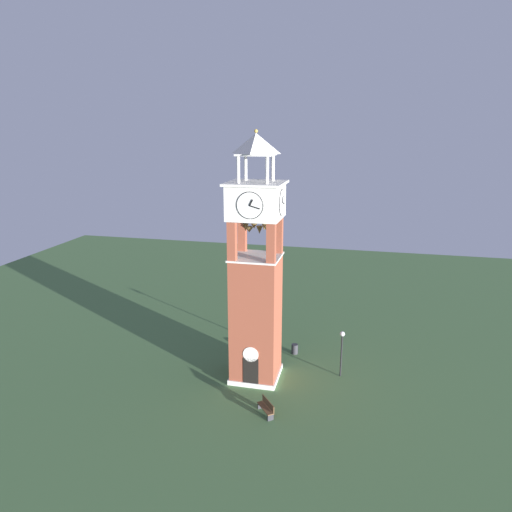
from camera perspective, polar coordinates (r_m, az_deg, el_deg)
The scene contains 6 objects.
ground at distance 35.21m, azimuth 0.00°, elevation -14.57°, with size 80.00×80.00×0.00m, color #476B3D.
clock_tower at distance 32.28m, azimuth -0.00°, elevation -3.48°, with size 3.79×3.79×17.57m.
park_bench at distance 30.91m, azimuth 1.29°, elevation -18.14°, with size 1.33×1.53×0.95m.
lamp_post at distance 34.63m, azimuth 10.52°, elevation -10.74°, with size 0.36×0.36×3.55m.
trash_bin at distance 38.33m, azimuth 4.78°, elevation -11.34°, with size 0.52×0.52×0.80m, color #2D2D33.
shrub_near_entry at distance 37.99m, azimuth 1.09°, elevation -11.71°, with size 0.88×0.88×0.60m, color #336638.
Camera 1 is at (6.98, -29.80, 17.41)m, focal length 32.48 mm.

